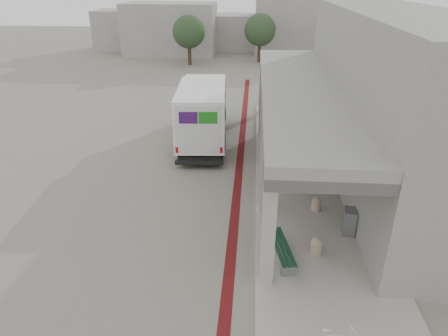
{
  "coord_description": "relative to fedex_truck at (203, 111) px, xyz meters",
  "views": [
    {
      "loc": [
        1.57,
        -12.73,
        8.23
      ],
      "look_at": [
        0.53,
        0.9,
        1.6
      ],
      "focal_mm": 32.0,
      "sensor_mm": 36.0,
      "label": 1
    }
  ],
  "objects": [
    {
      "name": "bollard_near",
      "position": [
        5.2,
        -7.01,
        -1.31
      ],
      "size": [
        0.36,
        0.36,
        0.54
      ],
      "color": "tan",
      "rests_on": "sidewalk"
    },
    {
      "name": "tree_right",
      "position": [
        11.1,
        21.44,
        1.48
      ],
      "size": [
        3.2,
        3.2,
        4.8
      ],
      "color": "#38281C",
      "rests_on": "ground"
    },
    {
      "name": "utility_cabinet",
      "position": [
        6.1,
        -8.47,
        -1.11
      ],
      "size": [
        0.49,
        0.61,
        0.93
      ],
      "primitive_type": "cube",
      "rotation": [
        0.0,
        0.0,
        -0.14
      ],
      "color": "gray",
      "rests_on": "sidewalk"
    },
    {
      "name": "bench",
      "position": [
        3.7,
        -10.01,
        -1.24
      ],
      "size": [
        0.83,
        2.08,
        0.48
      ],
      "rotation": [
        0.0,
        0.0,
        0.2
      ],
      "color": "gray",
      "rests_on": "sidewalk"
    },
    {
      "name": "ground",
      "position": [
        1.1,
        -7.56,
        -1.7
      ],
      "size": [
        120.0,
        120.0,
        0.0
      ],
      "primitive_type": "plane",
      "color": "slate",
      "rests_on": "ground"
    },
    {
      "name": "sidewalk",
      "position": [
        5.1,
        -7.56,
        -1.64
      ],
      "size": [
        4.4,
        28.0,
        0.12
      ],
      "primitive_type": "cube",
      "color": "#9B958B",
      "rests_on": "ground"
    },
    {
      "name": "transit_building",
      "position": [
        7.93,
        -3.06,
        1.7
      ],
      "size": [
        7.6,
        17.0,
        7.0
      ],
      "color": "gray",
      "rests_on": "ground"
    },
    {
      "name": "tree_mid",
      "position": [
        3.1,
        22.44,
        1.48
      ],
      "size": [
        3.2,
        3.2,
        4.8
      ],
      "color": "#38281C",
      "rests_on": "ground"
    },
    {
      "name": "bike_lane_stripe",
      "position": [
        2.1,
        -5.56,
        -1.69
      ],
      "size": [
        0.35,
        40.0,
        0.01
      ],
      "primitive_type": "cube",
      "color": "#561112",
      "rests_on": "ground"
    },
    {
      "name": "tree_left",
      "position": [
        -3.9,
        20.44,
        1.48
      ],
      "size": [
        3.2,
        3.2,
        4.8
      ],
      "color": "#38281C",
      "rests_on": "ground"
    },
    {
      "name": "distant_backdrop",
      "position": [
        -1.74,
        28.32,
        1.01
      ],
      "size": [
        28.0,
        10.0,
        6.5
      ],
      "color": "gray",
      "rests_on": "ground"
    },
    {
      "name": "fedex_truck",
      "position": [
        0.0,
        0.0,
        0.0
      ],
      "size": [
        2.81,
        7.61,
        3.19
      ],
      "rotation": [
        0.0,
        0.0,
        0.07
      ],
      "color": "black",
      "rests_on": "ground"
    },
    {
      "name": "bollard_far",
      "position": [
        4.84,
        -9.68,
        -1.28
      ],
      "size": [
        0.4,
        0.4,
        0.6
      ],
      "color": "gray",
      "rests_on": "sidewalk"
    }
  ]
}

